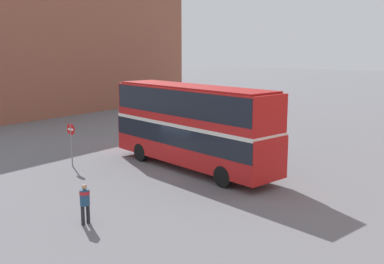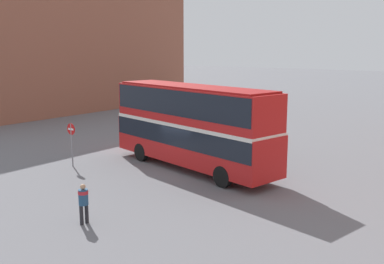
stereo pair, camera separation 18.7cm
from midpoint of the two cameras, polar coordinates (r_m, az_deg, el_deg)
name	(u,v)px [view 1 (the left image)]	position (r m, az deg, el deg)	size (l,w,h in m)	color
ground_plane	(183,170)	(25.23, -1.36, -4.89)	(240.00, 240.00, 0.00)	slate
building_row_left	(61,45)	(51.89, -16.34, 10.50)	(9.37, 31.24, 14.00)	#935642
double_decker_bus	(192,122)	(24.99, -0.21, 1.32)	(11.52, 4.76, 4.71)	red
pedestrian_foreground	(85,200)	(17.98, -13.75, -8.38)	(0.42, 0.42, 1.61)	#232328
parked_car_kerb_near	(191,106)	(46.59, -0.18, 3.31)	(4.40, 2.10, 1.62)	black
no_entry_sign	(71,137)	(26.59, -15.29, -0.68)	(0.67, 0.08, 2.52)	gray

